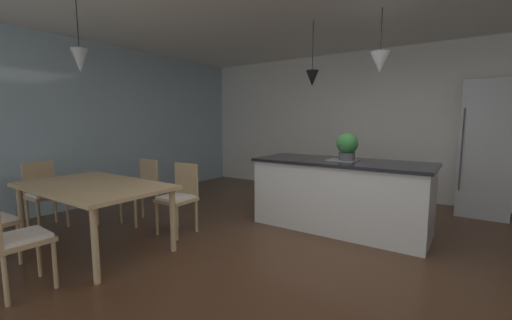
{
  "coord_description": "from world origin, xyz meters",
  "views": [
    {
      "loc": [
        1.22,
        -2.95,
        1.4
      ],
      "look_at": [
        -0.99,
        0.27,
        0.93
      ],
      "focal_mm": 22.4,
      "sensor_mm": 36.0,
      "label": 1
    }
  ],
  "objects_px": {
    "chair_near_right": "(13,237)",
    "refrigerator": "(486,149)",
    "chair_far_right": "(179,196)",
    "chair_far_left": "(142,188)",
    "dining_table": "(94,190)",
    "chair_window_end": "(44,192)",
    "kitchen_island": "(340,194)",
    "potted_plant_on_island": "(347,146)"
  },
  "relations": [
    {
      "from": "chair_far_right",
      "to": "refrigerator",
      "type": "height_order",
      "value": "refrigerator"
    },
    {
      "from": "dining_table",
      "to": "chair_far_left",
      "type": "height_order",
      "value": "chair_far_left"
    },
    {
      "from": "chair_far_right",
      "to": "chair_far_left",
      "type": "bearing_deg",
      "value": 180.0
    },
    {
      "from": "dining_table",
      "to": "chair_far_right",
      "type": "bearing_deg",
      "value": 66.54
    },
    {
      "from": "potted_plant_on_island",
      "to": "kitchen_island",
      "type": "bearing_deg",
      "value": 180.0
    },
    {
      "from": "chair_far_left",
      "to": "kitchen_island",
      "type": "xyz_separation_m",
      "value": [
        2.38,
        1.29,
        -0.01
      ]
    },
    {
      "from": "chair_near_right",
      "to": "chair_window_end",
      "type": "height_order",
      "value": "same"
    },
    {
      "from": "chair_near_right",
      "to": "chair_window_end",
      "type": "bearing_deg",
      "value": 151.29
    },
    {
      "from": "chair_window_end",
      "to": "chair_far_left",
      "type": "bearing_deg",
      "value": 46.28
    },
    {
      "from": "potted_plant_on_island",
      "to": "dining_table",
      "type": "bearing_deg",
      "value": -133.6
    },
    {
      "from": "dining_table",
      "to": "kitchen_island",
      "type": "bearing_deg",
      "value": 47.41
    },
    {
      "from": "potted_plant_on_island",
      "to": "refrigerator",
      "type": "bearing_deg",
      "value": 50.9
    },
    {
      "from": "dining_table",
      "to": "refrigerator",
      "type": "distance_m",
      "value": 5.35
    },
    {
      "from": "potted_plant_on_island",
      "to": "chair_near_right",
      "type": "bearing_deg",
      "value": -118.96
    },
    {
      "from": "kitchen_island",
      "to": "chair_window_end",
      "type": "bearing_deg",
      "value": -145.98
    },
    {
      "from": "potted_plant_on_island",
      "to": "chair_window_end",
      "type": "bearing_deg",
      "value": -146.57
    },
    {
      "from": "refrigerator",
      "to": "chair_far_left",
      "type": "bearing_deg",
      "value": -141.61
    },
    {
      "from": "dining_table",
      "to": "refrigerator",
      "type": "height_order",
      "value": "refrigerator"
    },
    {
      "from": "dining_table",
      "to": "chair_near_right",
      "type": "height_order",
      "value": "chair_near_right"
    },
    {
      "from": "chair_far_right",
      "to": "potted_plant_on_island",
      "type": "relative_size",
      "value": 2.44
    },
    {
      "from": "chair_near_right",
      "to": "refrigerator",
      "type": "bearing_deg",
      "value": 56.97
    },
    {
      "from": "chair_far_left",
      "to": "chair_near_right",
      "type": "bearing_deg",
      "value": -66.51
    },
    {
      "from": "chair_window_end",
      "to": "chair_far_right",
      "type": "relative_size",
      "value": 1.0
    },
    {
      "from": "chair_far_right",
      "to": "refrigerator",
      "type": "bearing_deg",
      "value": 44.52
    },
    {
      "from": "kitchen_island",
      "to": "potted_plant_on_island",
      "type": "xyz_separation_m",
      "value": [
        0.07,
        0.0,
        0.63
      ]
    },
    {
      "from": "refrigerator",
      "to": "chair_far_right",
      "type": "bearing_deg",
      "value": -135.48
    },
    {
      "from": "dining_table",
      "to": "potted_plant_on_island",
      "type": "height_order",
      "value": "potted_plant_on_island"
    },
    {
      "from": "chair_far_left",
      "to": "chair_far_right",
      "type": "xyz_separation_m",
      "value": [
        0.76,
        -0.0,
        0.0
      ]
    },
    {
      "from": "kitchen_island",
      "to": "refrigerator",
      "type": "bearing_deg",
      "value": 49.56
    },
    {
      "from": "dining_table",
      "to": "chair_window_end",
      "type": "distance_m",
      "value": 1.24
    },
    {
      "from": "chair_near_right",
      "to": "dining_table",
      "type": "bearing_deg",
      "value": 113.47
    },
    {
      "from": "kitchen_island",
      "to": "chair_far_right",
      "type": "bearing_deg",
      "value": -141.3
    },
    {
      "from": "dining_table",
      "to": "chair_far_right",
      "type": "height_order",
      "value": "chair_far_right"
    },
    {
      "from": "chair_window_end",
      "to": "potted_plant_on_island",
      "type": "bearing_deg",
      "value": 33.43
    },
    {
      "from": "chair_near_right",
      "to": "kitchen_island",
      "type": "distance_m",
      "value": 3.45
    },
    {
      "from": "dining_table",
      "to": "refrigerator",
      "type": "xyz_separation_m",
      "value": [
        3.55,
        3.99,
        0.34
      ]
    },
    {
      "from": "chair_near_right",
      "to": "chair_window_end",
      "type": "relative_size",
      "value": 1.0
    },
    {
      "from": "chair_near_right",
      "to": "refrigerator",
      "type": "relative_size",
      "value": 0.44
    },
    {
      "from": "chair_near_right",
      "to": "potted_plant_on_island",
      "type": "xyz_separation_m",
      "value": [
        1.69,
        3.05,
        0.62
      ]
    },
    {
      "from": "dining_table",
      "to": "chair_far_left",
      "type": "distance_m",
      "value": 0.97
    },
    {
      "from": "chair_far_left",
      "to": "dining_table",
      "type": "bearing_deg",
      "value": -66.49
    },
    {
      "from": "chair_window_end",
      "to": "potted_plant_on_island",
      "type": "distance_m",
      "value": 3.99
    }
  ]
}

